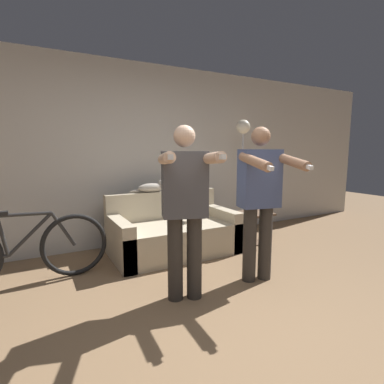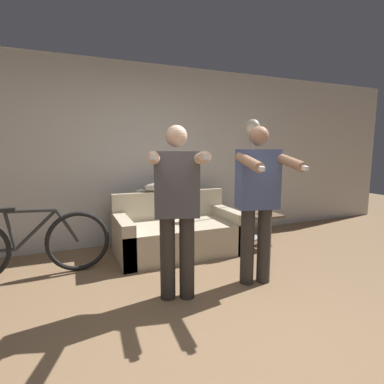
{
  "view_description": "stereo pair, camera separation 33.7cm",
  "coord_description": "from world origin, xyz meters",
  "px_view_note": "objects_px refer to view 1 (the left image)",
  "views": [
    {
      "loc": [
        -1.19,
        -1.69,
        1.38
      ],
      "look_at": [
        0.4,
        1.25,
        0.91
      ],
      "focal_mm": 28.0,
      "sensor_mm": 36.0,
      "label": 1
    },
    {
      "loc": [
        -0.88,
        -1.84,
        1.38
      ],
      "look_at": [
        0.4,
        1.25,
        0.91
      ],
      "focal_mm": 28.0,
      "sensor_mm": 36.0,
      "label": 2
    }
  ],
  "objects_px": {
    "bicycle": "(22,251)",
    "person_left": "(185,203)",
    "cup": "(254,209)",
    "floor_lamp": "(243,153)",
    "couch": "(173,234)",
    "side_table": "(255,221)",
    "person_right": "(260,195)",
    "cat": "(152,187)"
  },
  "relations": [
    {
      "from": "person_right",
      "to": "side_table",
      "type": "xyz_separation_m",
      "value": [
        0.81,
        1.02,
        -0.59
      ]
    },
    {
      "from": "cat",
      "to": "side_table",
      "type": "xyz_separation_m",
      "value": [
        1.39,
        -0.55,
        -0.53
      ]
    },
    {
      "from": "person_right",
      "to": "floor_lamp",
      "type": "height_order",
      "value": "floor_lamp"
    },
    {
      "from": "floor_lamp",
      "to": "bicycle",
      "type": "bearing_deg",
      "value": -173.9
    },
    {
      "from": "bicycle",
      "to": "person_left",
      "type": "bearing_deg",
      "value": -38.62
    },
    {
      "from": "cat",
      "to": "side_table",
      "type": "relative_size",
      "value": 1.11
    },
    {
      "from": "cat",
      "to": "cup",
      "type": "relative_size",
      "value": 5.36
    },
    {
      "from": "bicycle",
      "to": "person_right",
      "type": "bearing_deg",
      "value": -25.79
    },
    {
      "from": "cat",
      "to": "bicycle",
      "type": "height_order",
      "value": "cat"
    },
    {
      "from": "person_left",
      "to": "person_right",
      "type": "xyz_separation_m",
      "value": [
        0.86,
        0.0,
        0.01
      ]
    },
    {
      "from": "side_table",
      "to": "bicycle",
      "type": "relative_size",
      "value": 0.27
    },
    {
      "from": "cat",
      "to": "person_left",
      "type": "bearing_deg",
      "value": -100.27
    },
    {
      "from": "cat",
      "to": "side_table",
      "type": "bearing_deg",
      "value": -21.54
    },
    {
      "from": "side_table",
      "to": "cat",
      "type": "bearing_deg",
      "value": 158.46
    },
    {
      "from": "person_right",
      "to": "bicycle",
      "type": "xyz_separation_m",
      "value": [
        -2.19,
        1.06,
        -0.56
      ]
    },
    {
      "from": "cup",
      "to": "person_left",
      "type": "bearing_deg",
      "value": -148.04
    },
    {
      "from": "cat",
      "to": "cup",
      "type": "bearing_deg",
      "value": -20.06
    },
    {
      "from": "person_right",
      "to": "side_table",
      "type": "distance_m",
      "value": 1.43
    },
    {
      "from": "floor_lamp",
      "to": "cup",
      "type": "relative_size",
      "value": 18.97
    },
    {
      "from": "couch",
      "to": "cat",
      "type": "height_order",
      "value": "cat"
    },
    {
      "from": "couch",
      "to": "side_table",
      "type": "distance_m",
      "value": 1.25
    },
    {
      "from": "person_left",
      "to": "cat",
      "type": "relative_size",
      "value": 3.08
    },
    {
      "from": "cup",
      "to": "side_table",
      "type": "bearing_deg",
      "value": -113.67
    },
    {
      "from": "couch",
      "to": "floor_lamp",
      "type": "bearing_deg",
      "value": 7.05
    },
    {
      "from": "cat",
      "to": "floor_lamp",
      "type": "height_order",
      "value": "floor_lamp"
    },
    {
      "from": "person_left",
      "to": "floor_lamp",
      "type": "distance_m",
      "value": 2.23
    },
    {
      "from": "couch",
      "to": "bicycle",
      "type": "xyz_separation_m",
      "value": [
        -1.77,
        -0.17,
        0.1
      ]
    },
    {
      "from": "floor_lamp",
      "to": "side_table",
      "type": "height_order",
      "value": "floor_lamp"
    },
    {
      "from": "floor_lamp",
      "to": "side_table",
      "type": "bearing_deg",
      "value": -94.78
    },
    {
      "from": "floor_lamp",
      "to": "bicycle",
      "type": "xyz_separation_m",
      "value": [
        -3.03,
        -0.32,
        -0.97
      ]
    },
    {
      "from": "couch",
      "to": "person_right",
      "type": "bearing_deg",
      "value": -71.01
    },
    {
      "from": "side_table",
      "to": "cup",
      "type": "relative_size",
      "value": 4.82
    },
    {
      "from": "couch",
      "to": "cat",
      "type": "bearing_deg",
      "value": 114.88
    },
    {
      "from": "side_table",
      "to": "cup",
      "type": "distance_m",
      "value": 0.18
    },
    {
      "from": "person_right",
      "to": "bicycle",
      "type": "distance_m",
      "value": 2.49
    },
    {
      "from": "couch",
      "to": "side_table",
      "type": "relative_size",
      "value": 3.52
    },
    {
      "from": "side_table",
      "to": "bicycle",
      "type": "xyz_separation_m",
      "value": [
        -3.0,
        0.04,
        0.03
      ]
    },
    {
      "from": "person_left",
      "to": "couch",
      "type": "bearing_deg",
      "value": 87.49
    },
    {
      "from": "cat",
      "to": "floor_lamp",
      "type": "xyz_separation_m",
      "value": [
        1.42,
        -0.19,
        0.47
      ]
    },
    {
      "from": "cup",
      "to": "couch",
      "type": "bearing_deg",
      "value": 172.18
    },
    {
      "from": "couch",
      "to": "cup",
      "type": "relative_size",
      "value": 16.98
    },
    {
      "from": "cup",
      "to": "floor_lamp",
      "type": "bearing_deg",
      "value": 87.41
    }
  ]
}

